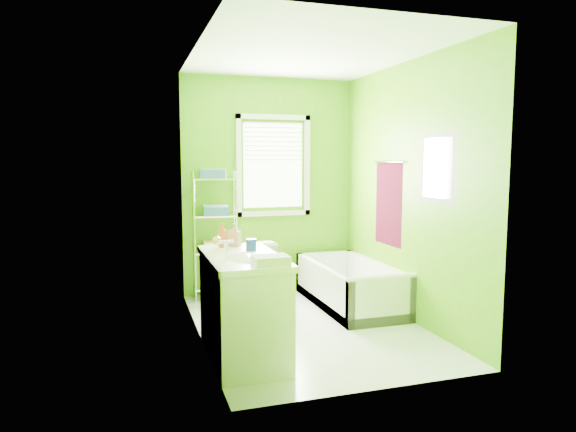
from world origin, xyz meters
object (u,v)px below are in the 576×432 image
object	(u,v)px
toilet	(249,270)
vanity	(243,303)
bathtub	(350,292)
wire_shelf_unit	(216,221)

from	to	relation	value
toilet	vanity	size ratio (longest dim) A/B	0.64
bathtub	vanity	xyz separation A→B (m)	(-1.45, -1.09, 0.29)
bathtub	toilet	bearing A→B (deg)	153.74
bathtub	wire_shelf_unit	world-z (taller)	wire_shelf_unit
bathtub	wire_shelf_unit	distance (m)	1.73
vanity	wire_shelf_unit	world-z (taller)	wire_shelf_unit
vanity	wire_shelf_unit	bearing A→B (deg)	87.17
toilet	bathtub	bearing A→B (deg)	144.74
bathtub	toilet	distance (m)	1.17
wire_shelf_unit	bathtub	bearing A→B (deg)	-28.83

